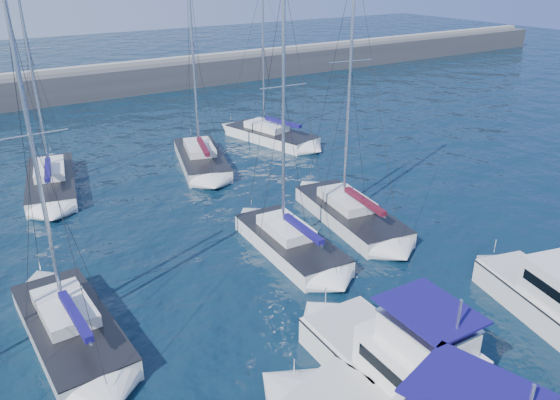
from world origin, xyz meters
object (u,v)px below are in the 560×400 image
sailboat_mid_c (290,243)px  sailboat_back_c (271,135)px  sailboat_back_b (201,159)px  motor_yacht_stbd_outer (552,299)px  motor_yacht_stbd_inner (404,371)px  sailboat_mid_b (71,328)px  sailboat_back_a (51,181)px  sailboat_mid_d (350,214)px

sailboat_mid_c → sailboat_back_c: sailboat_mid_c is taller
sailboat_back_b → motor_yacht_stbd_outer: bearing=-64.1°
motor_yacht_stbd_inner → sailboat_back_b: 26.58m
motor_yacht_stbd_inner → sailboat_back_b: (4.38, 26.21, -0.61)m
sailboat_mid_b → sailboat_mid_c: (11.82, 1.25, 0.01)m
sailboat_mid_b → motor_yacht_stbd_inner: bearing=-49.3°
motor_yacht_stbd_inner → sailboat_back_c: (12.12, 28.45, -0.63)m
motor_yacht_stbd_outer → sailboat_back_a: sailboat_back_a is taller
motor_yacht_stbd_inner → sailboat_back_b: bearing=82.7°
motor_yacht_stbd_outer → sailboat_back_a: (-15.31, 27.54, -0.43)m
sailboat_mid_c → sailboat_mid_d: 5.22m
sailboat_back_c → sailboat_back_b: bearing=-178.4°
motor_yacht_stbd_inner → sailboat_mid_b: size_ratio=0.60×
motor_yacht_stbd_outer → sailboat_mid_c: 12.87m
motor_yacht_stbd_inner → sailboat_back_a: size_ratio=0.55×
sailboat_back_a → motor_yacht_stbd_outer: bearing=-49.3°
motor_yacht_stbd_inner → motor_yacht_stbd_outer: (8.94, -0.02, -0.19)m
sailboat_mid_b → motor_yacht_stbd_outer: bearing=-31.0°
motor_yacht_stbd_inner → motor_yacht_stbd_outer: bearing=2.0°
motor_yacht_stbd_outer → sailboat_mid_d: size_ratio=0.47×
motor_yacht_stbd_outer → sailboat_mid_c: (-6.37, 11.18, -0.42)m
sailboat_mid_d → sailboat_back_a: sailboat_mid_d is taller
motor_yacht_stbd_inner → motor_yacht_stbd_outer: 8.94m
motor_yacht_stbd_inner → sailboat_back_b: size_ratio=0.54×
sailboat_mid_b → sailboat_mid_c: size_ratio=0.98×
sailboat_back_c → sailboat_mid_b: bearing=-153.6°
motor_yacht_stbd_inner → sailboat_back_a: bearing=105.2°
sailboat_back_a → sailboat_back_c: size_ratio=1.12×
sailboat_mid_b → sailboat_mid_c: sailboat_mid_c is taller
motor_yacht_stbd_inner → sailboat_back_c: 30.93m
sailboat_mid_d → sailboat_back_b: size_ratio=0.99×
sailboat_back_a → sailboat_back_b: (10.75, -1.31, 0.01)m
motor_yacht_stbd_outer → sailboat_back_c: size_ratio=0.53×
sailboat_mid_d → sailboat_back_c: (4.45, 16.20, -0.02)m
motor_yacht_stbd_outer → sailboat_back_c: sailboat_back_c is taller
motor_yacht_stbd_outer → sailboat_back_a: 31.51m
motor_yacht_stbd_inner → sailboat_back_a: sailboat_back_a is taller
sailboat_mid_c → motor_yacht_stbd_inner: bearing=-99.7°
sailboat_back_a → motor_yacht_stbd_inner: bearing=-65.3°
motor_yacht_stbd_inner → sailboat_mid_c: bearing=79.2°
sailboat_mid_b → sailboat_mid_d: (16.92, 2.35, 0.01)m
motor_yacht_stbd_outer → sailboat_back_b: 26.63m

